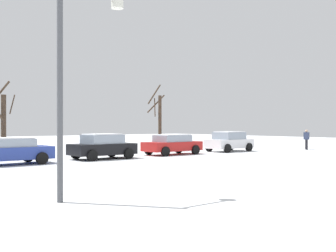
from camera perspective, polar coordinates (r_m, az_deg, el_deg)
street_lamp at (r=11.68m, az=-12.94°, el=7.84°), size 2.05×0.36×5.90m
parked_car_blue at (r=22.94m, az=-21.00°, el=-3.18°), size 4.29×2.15×1.40m
parked_car_black at (r=25.34m, az=-8.98°, el=-2.75°), size 3.90×2.19×1.52m
parked_car_red at (r=28.66m, az=0.60°, el=-2.50°), size 4.23×2.04×1.40m
parked_car_white at (r=32.42m, az=8.38°, el=-2.10°), size 3.85×2.14×1.54m
pedestrian_crossing at (r=36.21m, az=18.45°, el=-1.56°), size 0.39×0.45×1.66m
tree_far_left at (r=32.27m, az=-1.23°, el=0.88°), size 1.66×1.08×5.26m
tree_far_right at (r=26.84m, az=-21.81°, el=0.71°), size 1.62×1.69×4.79m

